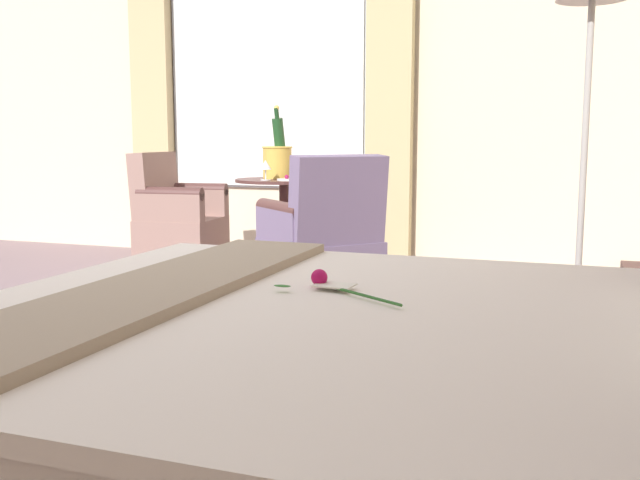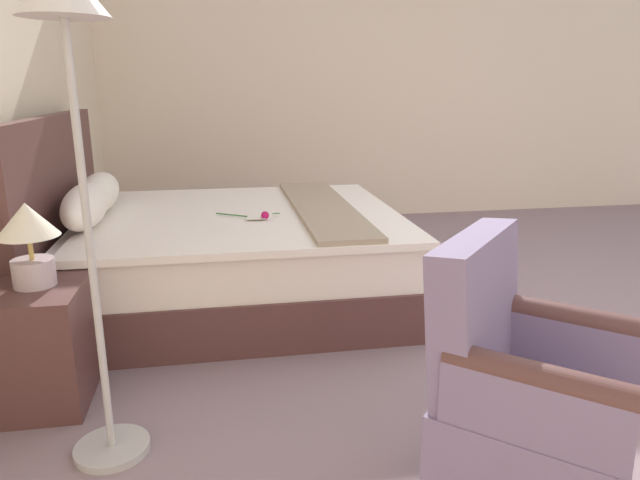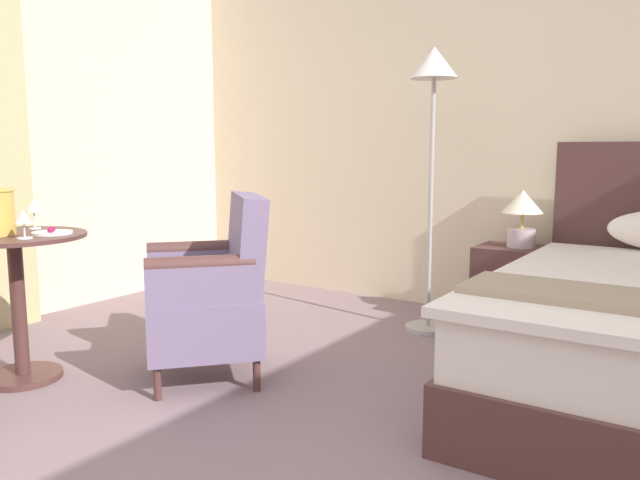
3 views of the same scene
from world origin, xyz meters
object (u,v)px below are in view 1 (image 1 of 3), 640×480
at_px(wine_glass_near_edge, 314,163).
at_px(snack_plate, 291,179).
at_px(side_table_round, 284,217).
at_px(floor_lamp_brass, 590,42).
at_px(armchair_by_window, 323,242).
at_px(armchair_facing_bed, 177,225).
at_px(bed, 381,410).
at_px(wine_glass_near_bucket, 266,166).
at_px(champagne_bucket, 278,157).

xyz_separation_m(wine_glass_near_edge, snack_plate, (0.26, -0.07, -0.10)).
bearing_deg(side_table_round, floor_lamp_brass, 55.20).
bearing_deg(armchair_by_window, armchair_facing_bed, -113.94).
height_order(bed, wine_glass_near_bucket, bed).
bearing_deg(floor_lamp_brass, side_table_round, -124.80).
distance_m(floor_lamp_brass, wine_glass_near_edge, 2.31).
distance_m(side_table_round, wine_glass_near_bucket, 0.41).
relative_size(bed, floor_lamp_brass, 1.20).
bearing_deg(side_table_round, wine_glass_near_bucket, -16.18).
bearing_deg(side_table_round, champagne_bucket, -125.48).
bearing_deg(armchair_by_window, wine_glass_near_edge, -156.62).
xyz_separation_m(bed, armchair_by_window, (-2.09, -0.89, 0.10)).
relative_size(champagne_bucket, armchair_facing_bed, 0.55).
xyz_separation_m(bed, armchair_facing_bed, (-2.66, -2.18, 0.08)).
height_order(side_table_round, snack_plate, snack_plate).
bearing_deg(floor_lamp_brass, wine_glass_near_edge, -129.65).
distance_m(bed, armchair_facing_bed, 3.44).
bearing_deg(champagne_bucket, armchair_facing_bed, -69.93).
xyz_separation_m(wine_glass_near_edge, armchair_facing_bed, (0.30, -0.91, -0.43)).
bearing_deg(wine_glass_near_bucket, snack_plate, 103.36).
distance_m(wine_glass_near_bucket, armchair_facing_bed, 0.80).
relative_size(floor_lamp_brass, wine_glass_near_bucket, 13.08).
distance_m(bed, champagne_bucket, 3.32).
distance_m(floor_lamp_brass, armchair_facing_bed, 3.04).
height_order(champagne_bucket, wine_glass_near_bucket, champagne_bucket).
height_order(champagne_bucket, wine_glass_near_edge, champagne_bucket).
distance_m(bed, armchair_by_window, 2.28).
relative_size(snack_plate, armchair_facing_bed, 0.21).
xyz_separation_m(floor_lamp_brass, armchair_by_window, (-0.56, -1.35, -0.97)).
bearing_deg(snack_plate, wine_glass_near_edge, 164.73).
bearing_deg(snack_plate, bed, 26.29).
relative_size(floor_lamp_brass, snack_plate, 9.23).
xyz_separation_m(champagne_bucket, wine_glass_near_bucket, (0.24, 0.01, -0.05)).
bearing_deg(wine_glass_near_bucket, wine_glass_near_edge, 141.55).
xyz_separation_m(floor_lamp_brass, wine_glass_near_edge, (-1.43, -1.73, -0.55)).
bearing_deg(wine_glass_near_edge, wine_glass_near_bucket, -38.45).
bearing_deg(champagne_bucket, bed, 27.56).
distance_m(side_table_round, snack_plate, 0.33).
bearing_deg(armchair_by_window, bed, 23.08).
xyz_separation_m(wine_glass_near_edge, armchair_by_window, (0.87, 0.38, -0.42)).
relative_size(floor_lamp_brass, armchair_facing_bed, 1.91).
distance_m(wine_glass_near_bucket, armchair_by_window, 0.93).
bearing_deg(wine_glass_near_edge, champagne_bucket, -77.00).
distance_m(side_table_round, armchair_facing_bed, 0.76).
bearing_deg(snack_plate, armchair_facing_bed, -86.97).
xyz_separation_m(champagne_bucket, armchair_by_window, (0.81, 0.63, -0.45)).
height_order(bed, snack_plate, bed).
height_order(side_table_round, armchair_facing_bed, armchair_facing_bed).
bearing_deg(side_table_round, armchair_by_window, 36.00).
bearing_deg(bed, wine_glass_near_bucket, -150.63).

